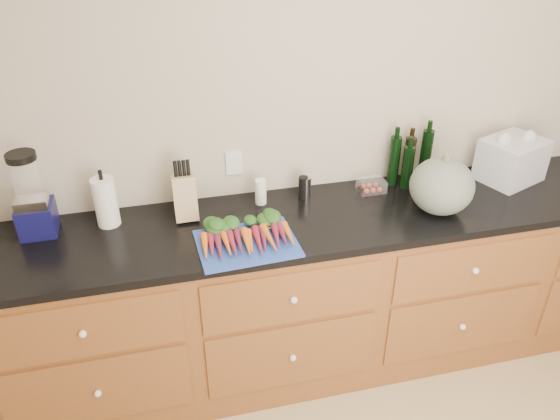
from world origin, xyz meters
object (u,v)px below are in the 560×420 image
object	(u,v)px
knife_block	(185,197)
squash	(442,186)
blender_appliance	(32,199)
tomato_box	(371,185)
cutting_board	(247,243)
carrots	(245,235)
paper_towel	(106,202)

from	to	relation	value
knife_block	squash	bearing A→B (deg)	-11.16
blender_appliance	tomato_box	size ratio (longest dim) A/B	3.00
blender_appliance	tomato_box	bearing A→B (deg)	0.43
squash	blender_appliance	distance (m)	1.87
cutting_board	knife_block	distance (m)	0.39
cutting_board	tomato_box	world-z (taller)	tomato_box
tomato_box	carrots	bearing A→B (deg)	-157.35
cutting_board	squash	size ratio (longest dim) A/B	1.43
paper_towel	tomato_box	world-z (taller)	paper_towel
cutting_board	squash	bearing A→B (deg)	3.87
carrots	knife_block	size ratio (longest dim) A/B	1.89
cutting_board	blender_appliance	xyz separation A→B (m)	(-0.90, 0.32, 0.17)
carrots	knife_block	distance (m)	0.37
paper_towel	knife_block	size ratio (longest dim) A/B	1.11
tomato_box	blender_appliance	bearing A→B (deg)	-179.57
blender_appliance	paper_towel	xyz separation A→B (m)	(0.30, 0.00, -0.06)
blender_appliance	knife_block	distance (m)	0.67
tomato_box	knife_block	bearing A→B (deg)	-178.20
paper_towel	knife_block	bearing A→B (deg)	-3.20
squash	carrots	bearing A→B (deg)	-178.00
tomato_box	paper_towel	bearing A→B (deg)	-179.56
cutting_board	knife_block	world-z (taller)	knife_block
paper_towel	tomato_box	bearing A→B (deg)	0.44
squash	knife_block	world-z (taller)	squash
blender_appliance	tomato_box	world-z (taller)	blender_appliance
cutting_board	paper_towel	bearing A→B (deg)	151.69
cutting_board	tomato_box	bearing A→B (deg)	24.75
paper_towel	squash	bearing A→B (deg)	-9.35
cutting_board	carrots	bearing A→B (deg)	90.00
paper_towel	cutting_board	bearing A→B (deg)	-28.31
cutting_board	knife_block	size ratio (longest dim) A/B	2.04
cutting_board	tomato_box	distance (m)	0.79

